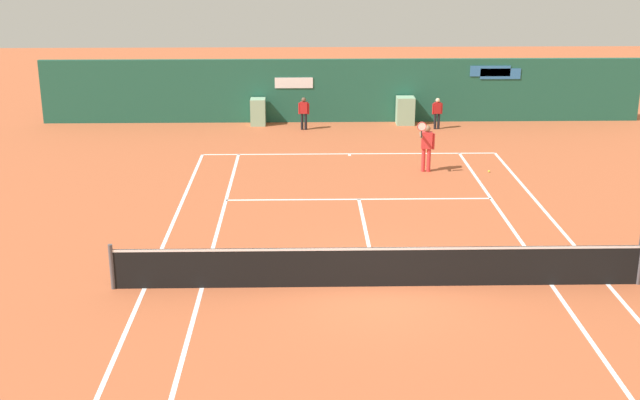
% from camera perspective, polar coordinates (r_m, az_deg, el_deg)
% --- Properties ---
extents(ground_plane, '(80.00, 80.00, 0.01)m').
position_cam_1_polar(ground_plane, '(19.69, 3.80, -5.21)').
color(ground_plane, '#B25633').
extents(tennis_net, '(12.10, 0.10, 1.07)m').
position_cam_1_polar(tennis_net, '(18.97, 3.98, -4.49)').
color(tennis_net, '#4C4C51').
rests_on(tennis_net, ground_plane).
extents(sponsor_back_wall, '(25.00, 1.02, 2.63)m').
position_cam_1_polar(sponsor_back_wall, '(35.05, 1.56, 7.40)').
color(sponsor_back_wall, '#1E5642').
rests_on(sponsor_back_wall, ground_plane).
extents(player_on_baseline, '(0.68, 0.66, 1.82)m').
position_cam_1_polar(player_on_baseline, '(27.95, 7.29, 3.80)').
color(player_on_baseline, red).
rests_on(player_on_baseline, ground_plane).
extents(ball_kid_right_post, '(0.44, 0.20, 1.32)m').
position_cam_1_polar(ball_kid_right_post, '(33.71, -1.11, 6.09)').
color(ball_kid_right_post, black).
rests_on(ball_kid_right_post, ground_plane).
extents(ball_kid_centre_post, '(0.42, 0.19, 1.27)m').
position_cam_1_polar(ball_kid_centre_post, '(34.16, 8.02, 6.02)').
color(ball_kid_centre_post, black).
rests_on(ball_kid_centre_post, ground_plane).
extents(tennis_ball_near_service_line, '(0.07, 0.07, 0.07)m').
position_cam_1_polar(tennis_ball_near_service_line, '(28.45, 11.48, 1.93)').
color(tennis_ball_near_service_line, '#CCE033').
rests_on(tennis_ball_near_service_line, ground_plane).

